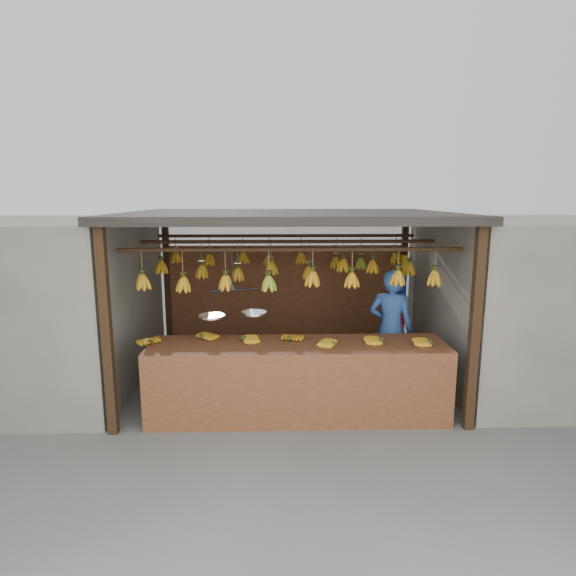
{
  "coord_description": "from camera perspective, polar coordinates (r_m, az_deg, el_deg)",
  "views": [
    {
      "loc": [
        -0.19,
        -6.53,
        2.6
      ],
      "look_at": [
        0.0,
        0.3,
        1.3
      ],
      "focal_mm": 30.0,
      "sensor_mm": 36.0,
      "label": 1
    }
  ],
  "objects": [
    {
      "name": "counter",
      "position": [
        5.64,
        1.18,
        -8.85
      ],
      "size": [
        3.6,
        0.8,
        0.96
      ],
      "color": "brown",
      "rests_on": "ground"
    },
    {
      "name": "balance_scale",
      "position": [
        5.71,
        -6.52,
        -2.79
      ],
      "size": [
        0.78,
        0.44,
        0.78
      ],
      "color": "black",
      "rests_on": "ground"
    },
    {
      "name": "ground",
      "position": [
        7.03,
        0.07,
        -10.93
      ],
      "size": [
        80.0,
        80.0,
        0.0
      ],
      "primitive_type": "plane",
      "color": "#5B5B57"
    },
    {
      "name": "vendor",
      "position": [
        6.74,
        12.07,
        -4.77
      ],
      "size": [
        0.7,
        0.57,
        1.64
      ],
      "primitive_type": "imported",
      "rotation": [
        0.0,
        0.0,
        2.8
      ],
      "color": "#3359A5",
      "rests_on": "ground"
    },
    {
      "name": "bag_bundles",
      "position": [
        8.32,
        13.28,
        -0.6
      ],
      "size": [
        0.08,
        0.26,
        1.3
      ],
      "color": "yellow",
      "rests_on": "ground"
    },
    {
      "name": "stall",
      "position": [
        6.89,
        -0.01,
        5.53
      ],
      "size": [
        4.3,
        3.3,
        2.4
      ],
      "color": "black",
      "rests_on": "ground"
    },
    {
      "name": "neighbor_left",
      "position": [
        7.51,
        -28.57,
        -1.69
      ],
      "size": [
        3.0,
        3.0,
        2.3
      ],
      "primitive_type": "cube",
      "color": "slate",
      "rests_on": "ground"
    },
    {
      "name": "hanging_bananas",
      "position": [
        6.61,
        0.04,
        2.26
      ],
      "size": [
        3.65,
        2.23,
        0.38
      ],
      "color": "#C58715",
      "rests_on": "ground"
    },
    {
      "name": "neighbor_right",
      "position": [
        7.69,
        27.98,
        -1.38
      ],
      "size": [
        3.0,
        3.0,
        2.3
      ],
      "primitive_type": "cube",
      "color": "slate",
      "rests_on": "ground"
    }
  ]
}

